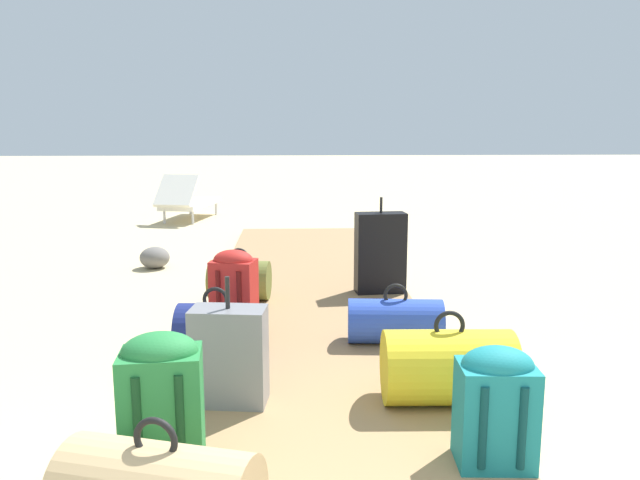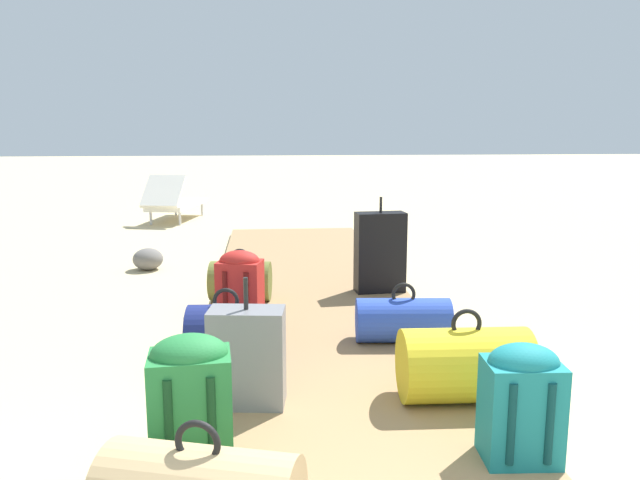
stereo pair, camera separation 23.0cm
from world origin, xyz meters
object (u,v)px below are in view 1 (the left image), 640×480
Objects in this scene: backpack_teal at (496,403)px; suitcase_black at (380,253)px; lounge_chair at (188,201)px; backpack_red at (234,289)px; duffel_bag_olive at (240,280)px; duffel_bag_navy at (216,331)px; suitcase_grey at (229,356)px; duffel_bag_blue at (395,321)px; backpack_green at (162,401)px; duffel_bag_yellow at (448,367)px.

suitcase_black is at bearing 91.79° from backpack_teal.
backpack_red is at bearing -77.84° from lounge_chair.
duffel_bag_olive is at bearing -171.60° from suitcase_black.
backpack_red is 2.25m from backpack_teal.
suitcase_grey reaches higher than duffel_bag_navy.
backpack_red is at bearing -138.80° from suitcase_black.
backpack_teal reaches higher than duffel_bag_olive.
lounge_chair is (-1.24, 6.57, 0.07)m from duffel_bag_navy.
duffel_bag_navy is 0.31× the size of lounge_chair.
backpack_red is at bearing 165.67° from duffel_bag_blue.
backpack_teal is (1.32, -2.71, 0.11)m from duffel_bag_olive.
duffel_bag_blue is (1.25, 1.57, -0.17)m from backpack_green.
suitcase_black reaches higher than duffel_bag_navy.
duffel_bag_yellow is 1.75m from backpack_red.
lounge_chair is at bearing 102.16° from backpack_red.
duffel_bag_yellow is 1.28× the size of duffel_bag_olive.
duffel_bag_yellow is (0.04, -2.28, -0.16)m from suitcase_black.
duffel_bag_yellow is at bearing -58.84° from duffel_bag_olive.
duffel_bag_blue is (1.11, -0.28, -0.16)m from backpack_red.
lounge_chair is (-1.27, 5.19, 0.08)m from duffel_bag_olive.
backpack_green is at bearing -92.13° from duffel_bag_olive.
backpack_teal is at bearing -71.84° from lounge_chair.
duffel_bag_navy is at bearing 102.46° from suitcase_grey.
lounge_chair is (-1.38, 7.23, -0.01)m from suitcase_grey.
duffel_bag_blue is at bearing -69.12° from lounge_chair.
suitcase_black is at bearing -63.44° from lounge_chair.
duffel_bag_navy is at bearing 87.21° from backpack_green.
backpack_green is at bearing -92.79° from duffel_bag_navy.
duffel_bag_blue is at bearing 97.43° from duffel_bag_yellow.
suitcase_black reaches higher than backpack_teal.
duffel_bag_olive is at bearing 88.52° from duffel_bag_navy.
duffel_bag_olive is (-0.03, 0.87, -0.15)m from backpack_red.
backpack_green is at bearing -107.33° from suitcase_grey.
backpack_green is 0.94× the size of duffel_bag_blue.
backpack_teal reaches higher than duffel_bag_navy.
duffel_bag_yellow is 0.96m from duffel_bag_blue.
duffel_bag_olive is 1.62m from duffel_bag_blue.
duffel_bag_navy is at bearing -169.01° from duffel_bag_blue.
backpack_green is at bearing -94.10° from backpack_red.
suitcase_black is at bearing 41.20° from backpack_red.
backpack_red is 6.19m from lounge_chair.
backpack_red is 0.88m from duffel_bag_olive.
suitcase_black is at bearing 86.37° from duffel_bag_blue.
suitcase_grey reaches higher than backpack_red.
suitcase_black is 1.35m from duffel_bag_blue.
lounge_chair is (-2.50, 5.00, -0.11)m from suitcase_black.
suitcase_grey is (-1.21, 0.67, -0.02)m from backpack_teal.
backpack_red is (-1.20, -1.05, -0.04)m from suitcase_black.
duffel_bag_navy is 1.90m from backpack_teal.
duffel_bag_blue is (1.18, 0.23, -0.03)m from duffel_bag_navy.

